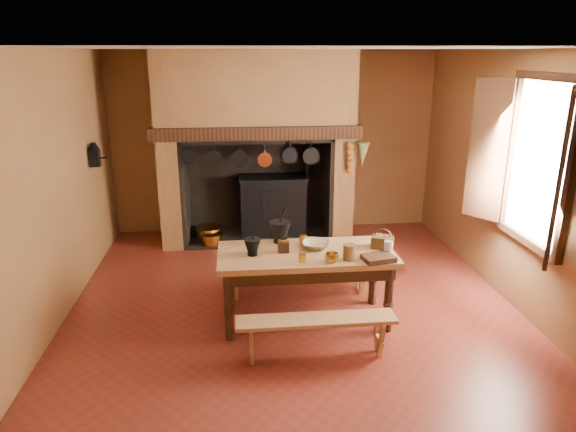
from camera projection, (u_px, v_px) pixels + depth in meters
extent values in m
plane|color=maroon|center=(293.00, 306.00, 5.86)|extent=(5.50, 5.50, 0.00)
plane|color=silver|center=(294.00, 48.00, 4.99)|extent=(5.50, 5.50, 0.00)
cube|color=olive|center=(274.00, 143.00, 8.03)|extent=(5.00, 0.02, 2.80)
cube|color=olive|center=(48.00, 193.00, 5.19)|extent=(0.02, 5.50, 2.80)
cube|color=olive|center=(518.00, 182.00, 5.66)|extent=(0.02, 5.50, 2.80)
cube|color=olive|center=(348.00, 313.00, 2.82)|extent=(5.00, 0.02, 2.80)
cube|color=olive|center=(170.00, 150.00, 7.46)|extent=(0.30, 0.90, 2.80)
cube|color=olive|center=(339.00, 147.00, 7.69)|extent=(0.30, 0.90, 2.80)
cube|color=olive|center=(255.00, 93.00, 7.33)|extent=(2.20, 0.90, 1.20)
cube|color=black|center=(257.00, 133.00, 7.11)|extent=(2.95, 0.22, 0.18)
cube|color=black|center=(256.00, 181.00, 8.16)|extent=(2.20, 0.06, 1.60)
cube|color=black|center=(258.00, 237.00, 8.00)|extent=(2.20, 0.90, 0.02)
cube|color=black|center=(273.00, 206.00, 8.03)|extent=(1.00, 0.50, 0.90)
cube|color=black|center=(273.00, 178.00, 7.87)|extent=(1.04, 0.54, 0.04)
cube|color=black|center=(274.00, 205.00, 7.76)|extent=(0.35, 0.02, 0.45)
cylinder|color=black|center=(308.00, 155.00, 7.84)|extent=(0.10, 0.10, 0.70)
cylinder|color=gold|center=(264.00, 206.00, 7.72)|extent=(0.03, 0.03, 0.03)
cylinder|color=gold|center=(284.00, 205.00, 7.75)|extent=(0.03, 0.03, 0.03)
cylinder|color=gold|center=(209.00, 233.00, 7.90)|extent=(0.40, 0.40, 0.20)
cylinder|color=gold|center=(212.00, 239.00, 7.67)|extent=(0.34, 0.34, 0.18)
cube|color=black|center=(196.00, 232.00, 7.98)|extent=(0.18, 0.18, 0.16)
cone|color=#586630|center=(362.00, 154.00, 7.24)|extent=(0.20, 0.20, 0.35)
cube|color=white|center=(541.00, 162.00, 5.19)|extent=(0.02, 1.00, 1.60)
cube|color=#311A0F|center=(551.00, 77.00, 4.93)|extent=(0.08, 1.16, 0.08)
cube|color=#311A0F|center=(526.00, 240.00, 5.44)|extent=(0.08, 1.16, 0.08)
cube|color=#311A0F|center=(560.00, 179.00, 4.52)|extent=(0.29, 0.39, 1.60)
cube|color=#311A0F|center=(488.00, 150.00, 5.81)|extent=(0.29, 0.39, 1.60)
cube|color=black|center=(95.00, 158.00, 6.65)|extent=(0.12, 0.12, 0.22)
cone|color=black|center=(94.00, 147.00, 6.60)|extent=(0.16, 0.16, 0.10)
cylinder|color=black|center=(102.00, 158.00, 6.66)|extent=(0.12, 0.02, 0.02)
cube|color=tan|center=(306.00, 255.00, 5.32)|extent=(1.83, 0.81, 0.06)
cube|color=#311A0F|center=(306.00, 264.00, 5.35)|extent=(1.71, 0.69, 0.14)
cylinder|color=#311A0F|center=(229.00, 306.00, 5.07)|extent=(0.09, 0.09, 0.73)
cylinder|color=#311A0F|center=(389.00, 299.00, 5.23)|extent=(0.09, 0.09, 0.73)
cylinder|color=#311A0F|center=(229.00, 280.00, 5.65)|extent=(0.09, 0.09, 0.73)
cylinder|color=#311A0F|center=(373.00, 274.00, 5.81)|extent=(0.09, 0.09, 0.73)
cube|color=tan|center=(316.00, 320.00, 4.75)|extent=(1.49, 0.26, 0.04)
cube|color=tan|center=(299.00, 257.00, 5.98)|extent=(1.82, 0.32, 0.05)
cylinder|color=black|center=(280.00, 240.00, 5.57)|extent=(0.14, 0.14, 0.04)
cone|color=black|center=(280.00, 230.00, 5.53)|extent=(0.23, 0.23, 0.19)
cylinder|color=black|center=(282.00, 216.00, 5.48)|extent=(0.09, 0.04, 0.19)
cylinder|color=black|center=(253.00, 254.00, 5.22)|extent=(0.10, 0.10, 0.03)
cone|color=black|center=(252.00, 246.00, 5.19)|extent=(0.17, 0.17, 0.14)
cylinder|color=black|center=(254.00, 234.00, 5.16)|extent=(0.07, 0.03, 0.14)
cube|color=#311A0F|center=(283.00, 246.00, 5.30)|extent=(0.12, 0.12, 0.11)
cylinder|color=gold|center=(283.00, 240.00, 5.28)|extent=(0.09, 0.09, 0.03)
cylinder|color=black|center=(288.00, 237.00, 5.27)|extent=(0.10, 0.02, 0.03)
cylinder|color=gold|center=(302.00, 258.00, 5.04)|extent=(0.10, 0.10, 0.08)
cylinder|color=gold|center=(303.00, 239.00, 5.52)|extent=(0.10, 0.10, 0.09)
imported|color=#B1AA88|center=(316.00, 245.00, 5.40)|extent=(0.36, 0.36, 0.07)
cylinder|color=brown|center=(349.00, 252.00, 5.09)|extent=(0.14, 0.14, 0.16)
cylinder|color=beige|center=(388.00, 248.00, 5.21)|extent=(0.09, 0.09, 0.15)
cube|color=#442814|center=(382.00, 242.00, 5.41)|extent=(0.27, 0.23, 0.12)
torus|color=#442814|center=(383.00, 236.00, 5.39)|extent=(0.17, 0.08, 0.18)
cube|color=#311A0F|center=(378.00, 258.00, 5.08)|extent=(0.35, 0.28, 0.05)
imported|color=gold|center=(332.00, 258.00, 5.03)|extent=(0.14, 0.14, 0.10)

